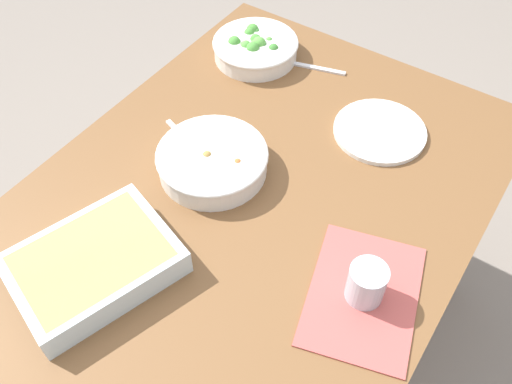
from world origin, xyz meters
TOP-DOWN VIEW (x-y plane):
  - ground_plane at (0.00, 0.00)m, footprint 6.00×6.00m
  - dining_table at (0.00, 0.00)m, footprint 1.20×0.90m
  - placemat at (-0.10, -0.31)m, footprint 0.32×0.27m
  - stew_bowl at (0.00, 0.12)m, footprint 0.25×0.25m
  - broccoli_bowl at (0.40, 0.27)m, footprint 0.23×0.23m
  - baking_dish at (-0.34, 0.14)m, footprint 0.35×0.30m
  - drink_cup at (-0.10, -0.31)m, footprint 0.07×0.07m
  - side_plate at (0.32, -0.14)m, footprint 0.22×0.22m
  - spoon_by_stew at (0.03, 0.20)m, footprint 0.07×0.17m
  - spoon_by_broccoli at (0.44, 0.14)m, footprint 0.07×0.17m

SIDE VIEW (x-z plane):
  - ground_plane at x=0.00m, z-range 0.00..0.00m
  - dining_table at x=0.00m, z-range 0.28..1.02m
  - placemat at x=-0.10m, z-range 0.74..0.74m
  - spoon_by_stew at x=0.03m, z-range 0.74..0.75m
  - spoon_by_broccoli at x=0.44m, z-range 0.74..0.75m
  - side_plate at x=0.32m, z-range 0.74..0.75m
  - broccoli_bowl at x=0.40m, z-range 0.74..0.80m
  - stew_bowl at x=0.00m, z-range 0.74..0.80m
  - baking_dish at x=-0.34m, z-range 0.74..0.80m
  - drink_cup at x=-0.10m, z-range 0.74..0.82m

